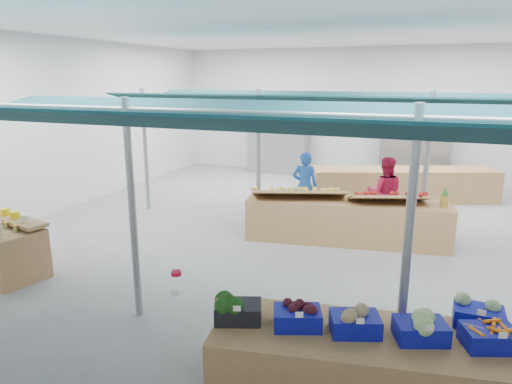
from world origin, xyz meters
TOP-DOWN VIEW (x-y plane):
  - floor at (0.00, 0.00)m, footprint 13.00×13.00m
  - hall at (0.00, 1.44)m, footprint 13.00×13.00m
  - pole_grid at (0.75, -1.75)m, footprint 10.00×4.60m
  - awnings at (0.75, -1.75)m, footprint 9.50×7.08m
  - back_shelving_left at (-2.50, 6.00)m, footprint 2.00×0.50m
  - back_shelving_right at (2.00, 6.00)m, footprint 2.00×0.50m
  - veg_counter at (2.25, -4.40)m, footprint 3.48×1.71m
  - fruit_counter at (1.09, 0.07)m, footprint 4.09×1.62m
  - far_counter at (1.90, 3.78)m, footprint 4.85×2.75m
  - vendor_left at (-0.11, 1.17)m, footprint 0.64×0.48m
  - vendor_right at (1.69, 1.17)m, footprint 0.87×0.73m
  - crate_broccoli at (0.84, -4.67)m, footprint 0.59×0.51m
  - crate_beets at (1.48, -4.55)m, footprint 0.59×0.51m
  - crate_celeriac at (2.07, -4.44)m, footprint 0.59×0.51m
  - crate_cabbage at (2.71, -4.32)m, footprint 0.59×0.51m
  - crate_carrots at (3.34, -4.20)m, footprint 0.59×0.51m
  - sparrow at (0.72, -4.81)m, footprint 0.12×0.09m
  - pole_ribbon at (0.10, -4.72)m, footprint 0.12×0.12m
  - apple_heap_yellow at (0.17, -0.19)m, footprint 2.02×1.30m
  - apple_heap_red at (1.90, 0.11)m, footprint 1.65×1.17m
  - pineapple at (2.88, 0.29)m, footprint 0.14×0.14m
  - crate_extra at (3.27, -3.79)m, footprint 0.50×0.40m

SIDE VIEW (x-z plane):
  - floor at x=0.00m, z-range 0.00..0.00m
  - veg_counter at x=2.25m, z-range 0.00..0.65m
  - fruit_counter at x=1.09m, z-range 0.00..0.85m
  - far_counter at x=1.90m, z-range 0.00..0.87m
  - crate_carrots at x=3.34m, z-range 0.61..0.90m
  - crate_beets at x=1.48m, z-range 0.64..0.93m
  - crate_celeriac at x=2.07m, z-range 0.64..0.95m
  - crate_extra at x=3.27m, z-range 0.64..0.96m
  - vendor_left at x=-0.11m, z-range 0.00..1.59m
  - vendor_right at x=1.69m, z-range 0.00..1.59m
  - crate_broccoli at x=0.84m, z-range 0.63..0.98m
  - crate_cabbage at x=2.71m, z-range 0.63..0.98m
  - sparrow at x=0.72m, z-range 0.84..0.95m
  - back_shelving_left at x=-2.50m, z-range 0.00..2.00m
  - back_shelving_right at x=2.00m, z-range 0.00..2.00m
  - apple_heap_yellow at x=0.17m, z-range 0.88..1.16m
  - apple_heap_red at x=1.90m, z-range 0.88..1.16m
  - pineapple at x=2.88m, z-range 0.84..1.23m
  - pole_ribbon at x=0.10m, z-range 0.94..1.22m
  - pole_grid at x=0.75m, z-range 0.31..3.31m
  - hall at x=0.00m, z-range -3.85..9.15m
  - awnings at x=0.75m, z-range 2.63..2.93m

